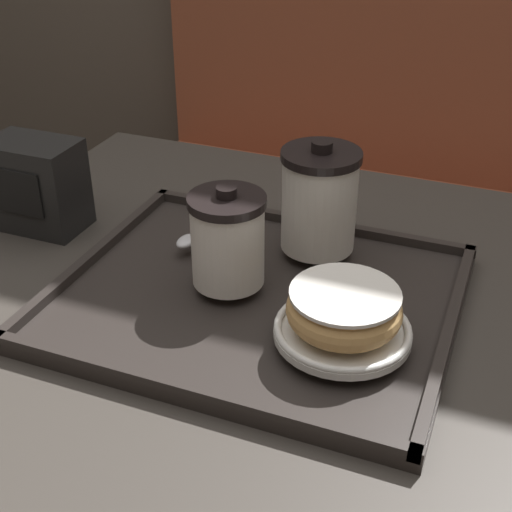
# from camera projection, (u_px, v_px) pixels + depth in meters

# --- Properties ---
(booth_bench) EXTENTS (1.45, 0.44, 1.00)m
(booth_bench) POSITION_uv_depth(u_px,v_px,m) (435.00, 252.00, 1.69)
(booth_bench) COLOR brown
(booth_bench) RESTS_ON ground_plane
(cafe_table) EXTENTS (0.86, 0.79, 0.71)m
(cafe_table) POSITION_uv_depth(u_px,v_px,m) (261.00, 410.00, 0.92)
(cafe_table) COLOR #38332D
(cafe_table) RESTS_ON ground_plane
(serving_tray) EXTENTS (0.44, 0.37, 0.02)m
(serving_tray) POSITION_uv_depth(u_px,v_px,m) (256.00, 298.00, 0.81)
(serving_tray) COLOR #282321
(serving_tray) RESTS_ON cafe_table
(coffee_cup_front) EXTENTS (0.09, 0.09, 0.12)m
(coffee_cup_front) POSITION_uv_depth(u_px,v_px,m) (228.00, 239.00, 0.79)
(coffee_cup_front) COLOR white
(coffee_cup_front) RESTS_ON serving_tray
(coffee_cup_rear) EXTENTS (0.10, 0.10, 0.14)m
(coffee_cup_rear) POSITION_uv_depth(u_px,v_px,m) (319.00, 199.00, 0.85)
(coffee_cup_rear) COLOR white
(coffee_cup_rear) RESTS_ON serving_tray
(plate_with_chocolate_donut) EXTENTS (0.14, 0.14, 0.01)m
(plate_with_chocolate_donut) POSITION_uv_depth(u_px,v_px,m) (342.00, 330.00, 0.72)
(plate_with_chocolate_donut) COLOR white
(plate_with_chocolate_donut) RESTS_ON serving_tray
(donut_chocolate_glazed) EXTENTS (0.12, 0.12, 0.04)m
(donut_chocolate_glazed) POSITION_uv_depth(u_px,v_px,m) (344.00, 308.00, 0.71)
(donut_chocolate_glazed) COLOR tan
(donut_chocolate_glazed) RESTS_ON plate_with_chocolate_donut
(spoon) EXTENTS (0.03, 0.14, 0.01)m
(spoon) POSITION_uv_depth(u_px,v_px,m) (196.00, 235.00, 0.90)
(spoon) COLOR silver
(spoon) RESTS_ON serving_tray
(napkin_dispenser) EXTENTS (0.12, 0.08, 0.12)m
(napkin_dispenser) POSITION_uv_depth(u_px,v_px,m) (37.00, 185.00, 0.95)
(napkin_dispenser) COLOR black
(napkin_dispenser) RESTS_ON cafe_table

